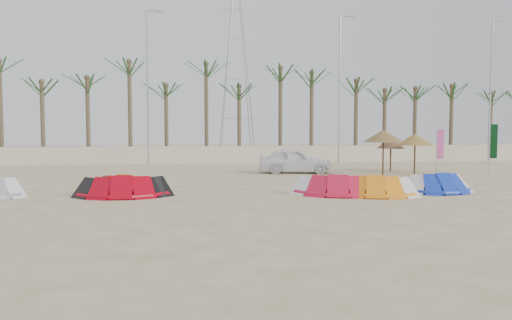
{
  "coord_description": "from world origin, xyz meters",
  "views": [
    {
      "loc": [
        -2.76,
        -16.21,
        2.82
      ],
      "look_at": [
        0.0,
        6.0,
        1.3
      ],
      "focal_mm": 35.0,
      "sensor_mm": 36.0,
      "label": 1
    }
  ],
  "objects": [
    {
      "name": "palm_line",
      "position": [
        0.67,
        23.5,
        6.44
      ],
      "size": [
        52.0,
        4.0,
        7.7
      ],
      "color": "brown",
      "rests_on": "ground"
    },
    {
      "name": "pylon",
      "position": [
        1.0,
        28.0,
        0.0
      ],
      "size": [
        3.0,
        3.0,
        14.0
      ],
      "primitive_type": null,
      "color": "#A5A8AD",
      "rests_on": "ground"
    },
    {
      "name": "flag_green",
      "position": [
        14.82,
        11.37,
        1.84
      ],
      "size": [
        0.45,
        0.09,
        3.11
      ],
      "color": "#A5A8AD",
      "rests_on": "ground"
    },
    {
      "name": "flag_pink",
      "position": [
        12.2,
        12.76,
        1.64
      ],
      "size": [
        0.45,
        0.06,
        2.76
      ],
      "color": "#A5A8AD",
      "rests_on": "ground"
    },
    {
      "name": "lamp_c",
      "position": [
        8.04,
        20.0,
        5.77
      ],
      "size": [
        1.25,
        0.14,
        11.0
      ],
      "color": "#A5A8AD",
      "rests_on": "ground"
    },
    {
      "name": "kite_red_right",
      "position": [
        3.08,
        3.8,
        0.42
      ],
      "size": [
        3.99,
        2.45,
        0.9
      ],
      "color": "red",
      "rests_on": "ground"
    },
    {
      "name": "parasol_left",
      "position": [
        7.99,
        11.18,
        2.26
      ],
      "size": [
        2.3,
        2.3,
        2.62
      ],
      "color": "#4C331E",
      "rests_on": "ground"
    },
    {
      "name": "boundary_wall",
      "position": [
        0.0,
        22.0,
        0.65
      ],
      "size": [
        60.0,
        0.3,
        1.3
      ],
      "primitive_type": "cube",
      "color": "beige",
      "rests_on": "ground"
    },
    {
      "name": "parasol_right",
      "position": [
        9.48,
        13.72,
        1.78
      ],
      "size": [
        1.74,
        1.74,
        2.14
      ],
      "color": "#4C331E",
      "rests_on": "ground"
    },
    {
      "name": "ground",
      "position": [
        0.0,
        0.0,
        0.0
      ],
      "size": [
        120.0,
        120.0,
        0.0
      ],
      "primitive_type": "plane",
      "color": "beige",
      "rests_on": "ground"
    },
    {
      "name": "lamp_d",
      "position": [
        20.04,
        20.0,
        5.77
      ],
      "size": [
        1.25,
        0.14,
        11.0
      ],
      "color": "#A5A8AD",
      "rests_on": "ground"
    },
    {
      "name": "kite_red_left",
      "position": [
        -5.59,
        4.38,
        0.42
      ],
      "size": [
        3.73,
        1.62,
        0.9
      ],
      "color": "#AA0111",
      "rests_on": "ground"
    },
    {
      "name": "lamp_b",
      "position": [
        -5.96,
        20.0,
        5.77
      ],
      "size": [
        1.25,
        0.14,
        11.0
      ],
      "color": "#A5A8AD",
      "rests_on": "ground"
    },
    {
      "name": "kite_blue",
      "position": [
        7.56,
        3.83,
        0.42
      ],
      "size": [
        3.08,
        1.79,
        0.9
      ],
      "color": "#1735B6",
      "rests_on": "ground"
    },
    {
      "name": "kite_orange",
      "position": [
        4.46,
        3.28,
        0.42
      ],
      "size": [
        3.58,
        2.37,
        0.9
      ],
      "color": "orange",
      "rests_on": "ground"
    },
    {
      "name": "kite_red_mid",
      "position": [
        -5.51,
        4.59,
        0.42
      ],
      "size": [
        3.47,
        2.31,
        0.9
      ],
      "color": "red",
      "rests_on": "ground"
    },
    {
      "name": "car",
      "position": [
        3.27,
        13.19,
        0.75
      ],
      "size": [
        4.6,
        2.4,
        1.49
      ],
      "primitive_type": "imported",
      "rotation": [
        0.0,
        0.0,
        1.42
      ],
      "color": "white",
      "rests_on": "ground"
    },
    {
      "name": "parasol_mid",
      "position": [
        10.24,
        11.92,
        2.05
      ],
      "size": [
        2.15,
        2.15,
        2.4
      ],
      "color": "#4C331E",
      "rests_on": "ground"
    }
  ]
}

